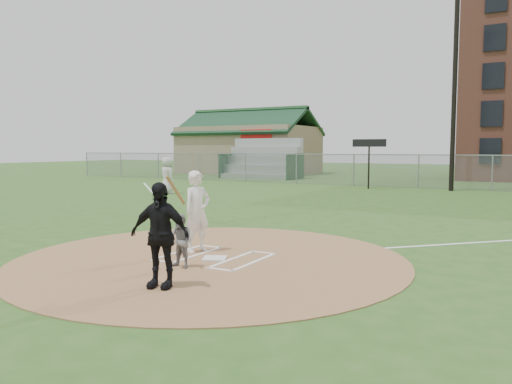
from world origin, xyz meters
The scene contains 14 objects.
ground centered at (0.00, 0.00, 0.00)m, with size 140.00×140.00×0.00m, color #2B511B.
dirt_circle centered at (0.00, 0.00, 0.01)m, with size 8.40×8.40×0.02m, color #9D724A.
home_plate centered at (0.12, -0.03, 0.04)m, with size 0.49×0.49×0.03m, color white.
foul_line_third centered at (-9.00, 9.00, 0.01)m, with size 0.10×24.00×0.01m, color white.
catcher centered at (-0.03, -1.00, 0.56)m, with size 0.52×0.41×1.07m, color gray.
umpire centered at (0.51, -2.28, 0.92)m, with size 1.05×0.44×1.80m, color black.
ondeck_player centered at (-10.81, 11.79, 0.96)m, with size 0.94×0.61×1.92m, color silver.
batters_boxes centered at (0.00, 0.15, 0.03)m, with size 2.08×1.88×0.01m.
batter_at_plate centered at (-0.67, 0.44, 0.95)m, with size 0.68×1.09×1.85m.
outfield_fence centered at (0.00, 22.00, 1.02)m, with size 56.08×0.08×2.03m.
bleachers centered at (-13.00, 26.20, 1.59)m, with size 6.08×3.20×3.20m.
clubhouse centered at (-18.00, 32.99, 2.39)m, with size 12.20×8.71×6.23m.
light_pole centered at (2.00, 21.00, 6.61)m, with size 1.20×0.30×12.22m.
scoreboard_sign centered at (-2.50, 20.20, 2.39)m, with size 2.00×0.10×2.93m.
Camera 1 is at (5.99, -8.76, 2.38)m, focal length 35.00 mm.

